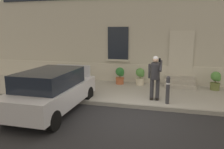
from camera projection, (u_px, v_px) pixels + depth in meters
The scene contains 13 objects.
ground_plane at pixel (131, 118), 7.13m from camera, with size 80.00×80.00×0.00m, color #232326.
sidewalk at pixel (141, 93), 9.77m from camera, with size 24.00×3.60×0.15m, color #99968E.
curb_edge at pixel (135, 106), 8.00m from camera, with size 24.00×0.12×0.15m, color gray.
building_facade at pixel (149, 14), 11.44m from camera, with size 24.00×1.52×7.50m.
entrance_stoop at pixel (180, 83), 10.66m from camera, with size 1.45×0.96×0.48m.
hatchback_car_silver at pixel (52, 90), 7.55m from camera, with size 1.79×4.07×1.50m.
bollard_near_person at pixel (168, 89), 7.99m from camera, with size 0.15×0.15×1.04m.
bollard_far_left at pixel (66, 83), 9.01m from camera, with size 0.15×0.15×1.04m.
person_on_phone at pixel (155, 75), 8.30m from camera, with size 0.51×0.49×1.75m.
planter_charcoal at pixel (79, 73), 11.61m from camera, with size 0.44×0.44×0.86m.
planter_terracotta at pixel (120, 75), 11.09m from camera, with size 0.44×0.44×0.86m.
planter_cream at pixel (140, 76), 10.90m from camera, with size 0.44×0.44×0.86m.
planter_olive at pixel (216, 80), 9.93m from camera, with size 0.44×0.44×0.86m.
Camera 1 is at (1.10, -6.66, 2.75)m, focal length 34.77 mm.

